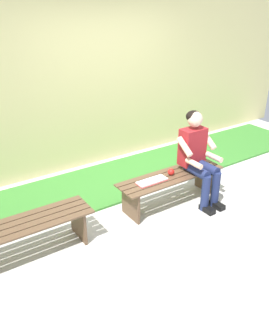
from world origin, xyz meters
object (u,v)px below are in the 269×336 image
at_px(bench_near, 171,182).
at_px(book_open, 152,181).
at_px(apple, 171,172).
at_px(bench_far, 26,231).
at_px(person_seated, 198,154).

relative_size(bench_near, book_open, 3.68).
bearing_deg(book_open, apple, -177.24).
bearing_deg(apple, bench_far, 0.21).
height_order(bench_near, bench_far, same).
height_order(bench_near, person_seated, person_seated).
bearing_deg(bench_near, book_open, 1.32).
height_order(person_seated, book_open, person_seated).
bearing_deg(bench_near, apple, -83.33).
bearing_deg(bench_near, person_seated, 164.61).
distance_m(apple, book_open, 0.32).
distance_m(bench_near, bench_far, 1.95).
distance_m(person_seated, book_open, 0.72).
height_order(bench_far, apple, apple).
distance_m(bench_far, person_seated, 2.34).
relative_size(bench_near, apple, 17.04).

